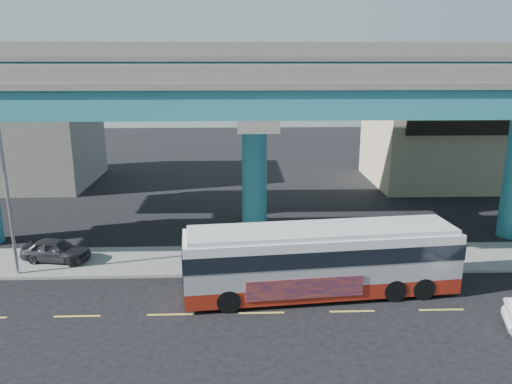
{
  "coord_description": "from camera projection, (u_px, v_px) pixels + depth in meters",
  "views": [
    {
      "loc": [
        -0.96,
        -19.99,
        10.82
      ],
      "look_at": [
        -0.09,
        4.0,
        4.34
      ],
      "focal_mm": 35.0,
      "sensor_mm": 36.0,
      "label": 1
    }
  ],
  "objects": [
    {
      "name": "parked_car",
      "position": [
        56.0,
        250.0,
        26.95
      ],
      "size": [
        2.71,
        4.14,
        1.24
      ],
      "primitive_type": "imported",
      "rotation": [
        0.0,
        0.0,
        1.4
      ],
      "color": "#2C2C31",
      "rests_on": "sidewalk"
    },
    {
      "name": "stop_sign",
      "position": [
        363.0,
        231.0,
        25.8
      ],
      "size": [
        0.61,
        0.6,
        2.75
      ],
      "rotation": [
        0.0,
        0.0,
        0.39
      ],
      "color": "gray",
      "rests_on": "sidewalk"
    },
    {
      "name": "ground",
      "position": [
        261.0,
        310.0,
        22.14
      ],
      "size": [
        120.0,
        120.0,
        0.0
      ],
      "primitive_type": "plane",
      "color": "black",
      "rests_on": "ground"
    },
    {
      "name": "building_concrete",
      "position": [
        20.0,
        133.0,
        43.43
      ],
      "size": [
        12.0,
        10.0,
        9.0
      ],
      "primitive_type": "cube",
      "color": "gray",
      "rests_on": "ground"
    },
    {
      "name": "transit_bus",
      "position": [
        321.0,
        258.0,
        23.22
      ],
      "size": [
        12.99,
        4.03,
        3.28
      ],
      "rotation": [
        0.0,
        0.0,
        0.1
      ],
      "color": "maroon",
      "rests_on": "ground"
    },
    {
      "name": "viaduct",
      "position": [
        254.0,
        88.0,
        28.54
      ],
      "size": [
        52.0,
        12.4,
        11.7
      ],
      "color": "teal",
      "rests_on": "ground"
    },
    {
      "name": "sidewalk",
      "position": [
        257.0,
        260.0,
        27.43
      ],
      "size": [
        70.0,
        4.0,
        0.15
      ],
      "primitive_type": "cube",
      "color": "gray",
      "rests_on": "ground"
    },
    {
      "name": "building_beige",
      "position": [
        453.0,
        143.0,
        44.02
      ],
      "size": [
        14.0,
        10.23,
        7.0
      ],
      "color": "tan",
      "rests_on": "ground"
    },
    {
      "name": "lane_markings",
      "position": [
        262.0,
        313.0,
        21.85
      ],
      "size": [
        58.0,
        0.12,
        0.01
      ],
      "color": "#D8C64C",
      "rests_on": "ground"
    }
  ]
}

